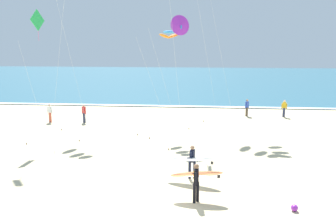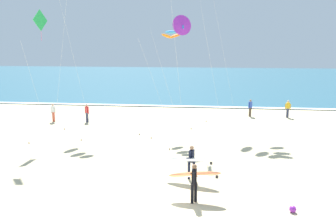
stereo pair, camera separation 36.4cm
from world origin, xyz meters
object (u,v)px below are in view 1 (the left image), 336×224
object	(u,v)px
kite_arc_cobalt_distant	(169,35)
bystander_yellow_top	(284,108)
kite_delta_violet_low	(180,25)
kite_diamond_emerald_outer	(37,23)
surfer_trailing	(196,177)
beach_ball	(294,208)
surfer_lead	(191,159)
bystander_white_top	(50,113)
bystander_red_top	(84,113)
bystander_blue_top	(247,108)

from	to	relation	value
kite_arc_cobalt_distant	bystander_yellow_top	bearing A→B (deg)	31.54
kite_delta_violet_low	kite_diamond_emerald_outer	xyz separation A→B (m)	(-9.62, -1.32, 0.13)
surfer_trailing	beach_ball	distance (m)	4.11
surfer_lead	kite_delta_violet_low	distance (m)	10.72
kite_diamond_emerald_outer	bystander_white_top	distance (m)	8.67
beach_ball	kite_delta_violet_low	bearing A→B (deg)	115.50
surfer_lead	beach_ball	size ratio (longest dim) A/B	9.23
bystander_red_top	beach_ball	size ratio (longest dim) A/B	5.68
bystander_white_top	bystander_blue_top	distance (m)	17.59
kite_delta_violet_low	bystander_white_top	size ratio (longest dim) A/B	5.40
kite_arc_cobalt_distant	bystander_yellow_top	world-z (taller)	kite_arc_cobalt_distant
surfer_lead	bystander_yellow_top	world-z (taller)	surfer_lead
kite_arc_cobalt_distant	bystander_yellow_top	distance (m)	13.42
bystander_white_top	bystander_yellow_top	xyz separation A→B (m)	(20.45, 3.99, 0.00)
bystander_white_top	bystander_yellow_top	world-z (taller)	same
surfer_trailing	bystander_blue_top	distance (m)	18.35
bystander_yellow_top	bystander_white_top	bearing A→B (deg)	-168.97
kite_delta_violet_low	kite_diamond_emerald_outer	world-z (taller)	kite_diamond_emerald_outer
surfer_trailing	beach_ball	size ratio (longest dim) A/B	8.10
kite_delta_violet_low	beach_ball	distance (m)	14.50
bystander_red_top	beach_ball	bearing A→B (deg)	-46.74
surfer_lead	kite_delta_violet_low	size ratio (longest dim) A/B	0.30
bystander_red_top	kite_arc_cobalt_distant	bearing A→B (deg)	-17.20
surfer_lead	bystander_yellow_top	distance (m)	17.46
surfer_trailing	kite_arc_cobalt_distant	bearing A→B (deg)	100.81
bystander_blue_top	beach_ball	bearing A→B (deg)	-91.68
kite_diamond_emerald_outer	bystander_white_top	xyz separation A→B (m)	(-1.67, 4.59, -7.17)
kite_arc_cobalt_distant	beach_ball	distance (m)	15.38
surfer_lead	kite_delta_violet_low	bearing A→B (deg)	97.33
kite_delta_violet_low	bystander_red_top	xyz separation A→B (m)	(-8.34, 3.40, -7.04)
bystander_yellow_top	kite_arc_cobalt_distant	bearing A→B (deg)	-148.46
kite_arc_cobalt_distant	surfer_lead	bearing A→B (deg)	-78.26
kite_delta_violet_low	kite_arc_cobalt_distant	world-z (taller)	kite_delta_violet_low
surfer_trailing	bystander_yellow_top	xyz separation A→B (m)	(7.84, 17.71, -0.24)
bystander_blue_top	surfer_trailing	bearing A→B (deg)	-104.20
kite_arc_cobalt_distant	beach_ball	size ratio (longest dim) A/B	26.96
bystander_yellow_top	kite_delta_violet_low	bearing A→B (deg)	-141.65
bystander_white_top	beach_ball	size ratio (longest dim) A/B	5.68
surfer_trailing	bystander_white_top	size ratio (longest dim) A/B	1.43
kite_diamond_emerald_outer	beach_ball	size ratio (longest dim) A/B	31.80
kite_diamond_emerald_outer	bystander_red_top	world-z (taller)	kite_diamond_emerald_outer
bystander_white_top	bystander_red_top	world-z (taller)	same
kite_delta_violet_low	bystander_red_top	bearing A→B (deg)	157.83
surfer_lead	beach_ball	world-z (taller)	surfer_lead
kite_diamond_emerald_outer	bystander_blue_top	xyz separation A→B (m)	(15.44, 8.65, -7.17)
kite_arc_cobalt_distant	beach_ball	bearing A→B (deg)	-63.14
bystander_yellow_top	beach_ball	xyz separation A→B (m)	(-3.88, -18.33, -0.67)
surfer_lead	surfer_trailing	world-z (taller)	same
bystander_red_top	surfer_lead	bearing A→B (deg)	-51.02
kite_delta_violet_low	surfer_trailing	bearing A→B (deg)	-82.77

